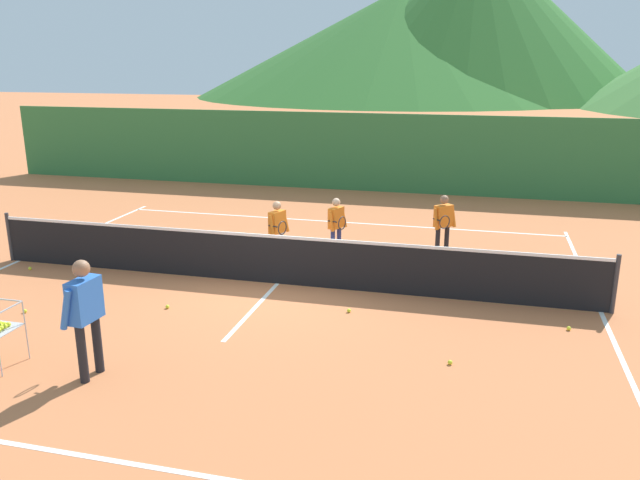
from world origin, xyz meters
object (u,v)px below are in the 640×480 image
(student_0, at_px, (278,226))
(student_1, at_px, (336,222))
(tennis_ball_2, at_px, (349,311))
(instructor, at_px, (85,308))
(tennis_ball_3, at_px, (25,311))
(tennis_ball_5, at_px, (167,307))
(tennis_net, at_px, (277,259))
(tennis_ball_6, at_px, (569,328))
(tennis_ball_1, at_px, (450,362))
(student_2, at_px, (443,220))
(tennis_ball_4, at_px, (30,268))

(student_0, bearing_deg, student_1, 34.05)
(tennis_ball_2, bearing_deg, instructor, -133.66)
(tennis_ball_3, height_order, tennis_ball_5, same)
(tennis_net, distance_m, tennis_ball_6, 5.32)
(tennis_ball_6, bearing_deg, student_1, 146.83)
(tennis_ball_1, distance_m, tennis_ball_2, 2.36)
(tennis_ball_5, bearing_deg, tennis_net, 49.01)
(student_0, xyz_separation_m, tennis_ball_2, (2.03, -2.34, -0.77))
(tennis_ball_2, bearing_deg, tennis_ball_3, -165.46)
(student_1, xyz_separation_m, tennis_ball_2, (0.93, -3.08, -0.75))
(student_2, relative_size, tennis_ball_6, 20.24)
(student_0, relative_size, student_1, 1.02)
(student_1, height_order, tennis_ball_5, student_1)
(tennis_net, bearing_deg, tennis_ball_2, -33.47)
(tennis_net, height_order, tennis_ball_2, tennis_net)
(student_2, distance_m, tennis_ball_6, 4.23)
(student_1, height_order, tennis_ball_1, student_1)
(instructor, height_order, tennis_ball_6, instructor)
(instructor, bearing_deg, student_2, 57.52)
(tennis_ball_3, height_order, tennis_ball_6, same)
(student_1, bearing_deg, tennis_net, -109.55)
(instructor, relative_size, tennis_ball_1, 24.67)
(tennis_net, xyz_separation_m, student_2, (2.96, 2.54, 0.33))
(tennis_ball_2, bearing_deg, student_2, 69.96)
(tennis_ball_1, xyz_separation_m, tennis_ball_6, (1.78, 1.68, 0.00))
(student_0, bearing_deg, tennis_ball_3, -131.91)
(student_0, xyz_separation_m, tennis_ball_3, (-3.35, -3.74, -0.77))
(student_2, height_order, tennis_ball_5, student_2)
(student_2, xyz_separation_m, tennis_ball_5, (-4.43, -4.23, -0.79))
(student_0, xyz_separation_m, tennis_ball_5, (-1.08, -2.95, -0.77))
(instructor, xyz_separation_m, student_2, (4.28, 6.72, -0.18))
(tennis_ball_5, bearing_deg, tennis_ball_3, -160.85)
(instructor, distance_m, tennis_ball_1, 5.09)
(tennis_ball_5, bearing_deg, tennis_ball_6, 6.35)
(instructor, relative_size, tennis_ball_5, 24.67)
(student_1, bearing_deg, tennis_ball_4, -157.26)
(tennis_ball_1, height_order, tennis_ball_4, same)
(student_0, xyz_separation_m, student_1, (1.10, 0.74, -0.02))
(tennis_ball_1, relative_size, tennis_ball_3, 1.00)
(tennis_ball_1, height_order, tennis_ball_2, same)
(tennis_ball_1, bearing_deg, tennis_ball_2, 139.35)
(tennis_ball_4, xyz_separation_m, tennis_ball_5, (3.73, -1.21, 0.00))
(student_0, relative_size, student_2, 0.97)
(tennis_ball_3, bearing_deg, tennis_ball_1, -1.14)
(tennis_net, xyz_separation_m, tennis_ball_6, (5.22, -0.95, -0.47))
(student_2, xyz_separation_m, tennis_ball_1, (0.47, -5.17, -0.79))
(student_1, xyz_separation_m, tennis_ball_3, (-4.45, -4.48, -0.75))
(tennis_net, xyz_separation_m, tennis_ball_2, (1.64, -1.08, -0.47))
(instructor, distance_m, tennis_ball_6, 7.35)
(tennis_ball_5, distance_m, tennis_ball_6, 6.73)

